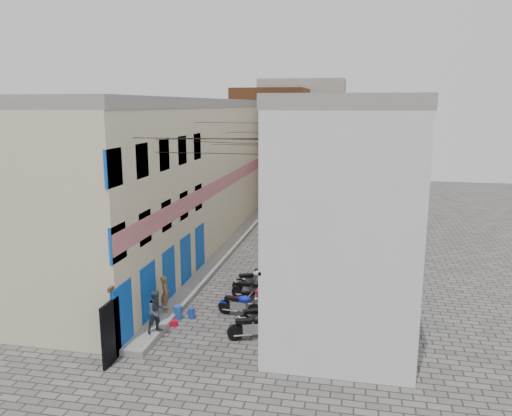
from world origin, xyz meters
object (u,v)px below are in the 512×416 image
Objects in this scene: motorcycle_a at (253,325)px; water_jug_far at (191,313)px; person_a at (165,293)px; red_crate at (173,323)px; motorcycle_g at (267,274)px; motorcycle_b at (260,314)px; person_b at (157,312)px; motorcycle_e at (252,288)px; motorcycle_c at (240,303)px; motorcycle_d at (256,296)px; water_jug_near at (178,312)px; motorcycle_f at (254,279)px.

water_jug_far is at bearing -134.49° from motorcycle_a.
red_crate is at bearing -161.46° from person_a.
motorcycle_g is 5.13× the size of red_crate.
water_jug_far is (-2.93, 0.28, -0.33)m from motorcycle_b.
red_crate is (0.62, -0.78, -0.90)m from person_a.
person_b reaches higher than motorcycle_a.
person_b reaches higher than motorcycle_e.
motorcycle_c is 1.06m from motorcycle_d.
motorcycle_d is at bearing 31.38° from water_jug_near.
motorcycle_f is 1.17× the size of motorcycle_g.
water_jug_near is (-2.53, -2.66, -0.26)m from motorcycle_e.
motorcycle_d is at bearing 27.40° from motorcycle_e.
motorcycle_b is 4.26× the size of water_jug_far.
motorcycle_e is 4.04m from person_a.
water_jug_far is (-1.91, -3.55, -0.39)m from motorcycle_f.
motorcycle_e is at bearing 169.81° from motorcycle_b.
person_a reaches higher than motorcycle_c.
motorcycle_d is at bearing 40.27° from red_crate.
motorcycle_e is 5.22m from person_b.
person_a is at bearing -67.16° from motorcycle_f.
motorcycle_b is (0.03, 1.02, -0.02)m from motorcycle_a.
person_b reaches higher than motorcycle_g.
motorcycle_f is (-0.48, 1.94, 0.08)m from motorcycle_d.
motorcycle_a is 3.20m from water_jug_far.
motorcycle_a is 1.31× the size of person_a.
water_jug_far is (-2.36, -4.54, -0.30)m from motorcycle_g.
person_b is (-3.06, -3.57, 0.54)m from motorcycle_d.
motorcycle_a is 4.22m from person_a.
person_b is at bearing -52.25° from motorcycle_f.
motorcycle_e is (-0.38, 0.89, 0.02)m from motorcycle_d.
water_jug_far is 1.28× the size of red_crate.
motorcycle_c is 2.03m from water_jug_far.
motorcycle_a reaches higher than motorcycle_d.
motorcycle_g reaches higher than red_crate.
motorcycle_c is 2.84m from red_crate.
person_b is (-2.56, -2.63, 0.52)m from motorcycle_c.
motorcycle_g reaches higher than water_jug_near.
motorcycle_a is at bearing 33.58° from motorcycle_c.
motorcycle_b is 5.45× the size of red_crate.
motorcycle_c is 2.57m from water_jug_near.
motorcycle_c is at bearing -96.54° from person_a.
water_jug_near is at bearing -120.48° from motorcycle_b.
motorcycle_d is at bearing -13.15° from motorcycle_f.
motorcycle_c is at bearing 19.08° from water_jug_near.
water_jug_far is at bearing -63.81° from motorcycle_c.
water_jug_near is at bearing -64.24° from motorcycle_c.
motorcycle_a is 0.94× the size of motorcycle_f.
motorcycle_g is (0.47, 3.87, -0.02)m from motorcycle_c.
red_crate is (0.19, 1.13, -0.96)m from person_b.
motorcycle_d is 3.89m from person_a.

